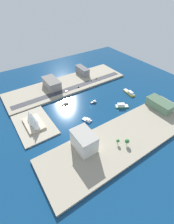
{
  "coord_description": "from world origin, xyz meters",
  "views": [
    {
      "loc": [
        -176.46,
        126.36,
        168.17
      ],
      "look_at": [
        -13.25,
        16.6,
        4.62
      ],
      "focal_mm": 26.17,
      "sensor_mm": 36.0,
      "label": 1
    }
  ],
  "objects_px": {
    "warehouse_low_gray": "(82,70)",
    "opera_landmark": "(33,120)",
    "carpark_squat_concrete": "(52,83)",
    "hatchback_blue": "(56,94)",
    "water_taxi_orange": "(65,103)",
    "terminal_long_green": "(160,104)",
    "pickup_red": "(66,91)",
    "patrol_launch_navy": "(93,102)",
    "ferry_green_doubledeck": "(122,106)",
    "traffic_light_waterfront": "(63,91)",
    "van_white": "(91,80)",
    "taxi_yellow_cab": "(96,78)",
    "suv_black": "(78,87)",
    "ferry_yellow_fast": "(129,93)",
    "catamaran_blue": "(87,120)",
    "hotel_broad_white": "(84,141)"
  },
  "relations": [
    {
      "from": "carpark_squat_concrete",
      "to": "patrol_launch_navy",
      "type": "bearing_deg",
      "value": -154.79
    },
    {
      "from": "suv_black",
      "to": "pickup_red",
      "type": "xyz_separation_m",
      "value": [
        -0.75,
        27.01,
        -0.02
      ]
    },
    {
      "from": "warehouse_low_gray",
      "to": "opera_landmark",
      "type": "bearing_deg",
      "value": 123.09
    },
    {
      "from": "suv_black",
      "to": "traffic_light_waterfront",
      "type": "distance_m",
      "value": 35.01
    },
    {
      "from": "ferry_yellow_fast",
      "to": "ferry_green_doubledeck",
      "type": "bearing_deg",
      "value": 118.91
    },
    {
      "from": "carpark_squat_concrete",
      "to": "hotel_broad_white",
      "type": "height_order",
      "value": "hotel_broad_white"
    },
    {
      "from": "hotel_broad_white",
      "to": "traffic_light_waterfront",
      "type": "bearing_deg",
      "value": -15.8
    },
    {
      "from": "warehouse_low_gray",
      "to": "opera_landmark",
      "type": "height_order",
      "value": "opera_landmark"
    },
    {
      "from": "water_taxi_orange",
      "to": "terminal_long_green",
      "type": "height_order",
      "value": "terminal_long_green"
    },
    {
      "from": "terminal_long_green",
      "to": "taxi_yellow_cab",
      "type": "bearing_deg",
      "value": 11.49
    },
    {
      "from": "carpark_squat_concrete",
      "to": "warehouse_low_gray",
      "type": "bearing_deg",
      "value": -79.34
    },
    {
      "from": "water_taxi_orange",
      "to": "van_white",
      "type": "bearing_deg",
      "value": -64.84
    },
    {
      "from": "ferry_yellow_fast",
      "to": "taxi_yellow_cab",
      "type": "height_order",
      "value": "ferry_yellow_fast"
    },
    {
      "from": "water_taxi_orange",
      "to": "terminal_long_green",
      "type": "distance_m",
      "value": 155.24
    },
    {
      "from": "patrol_launch_navy",
      "to": "ferry_yellow_fast",
      "type": "bearing_deg",
      "value": -100.65
    },
    {
      "from": "carpark_squat_concrete",
      "to": "pickup_red",
      "type": "relative_size",
      "value": 9.75
    },
    {
      "from": "ferry_green_doubledeck",
      "to": "van_white",
      "type": "height_order",
      "value": "ferry_green_doubledeck"
    },
    {
      "from": "catamaran_blue",
      "to": "terminal_long_green",
      "type": "bearing_deg",
      "value": -110.42
    },
    {
      "from": "hotel_broad_white",
      "to": "pickup_red",
      "type": "height_order",
      "value": "hotel_broad_white"
    },
    {
      "from": "van_white",
      "to": "hatchback_blue",
      "type": "bearing_deg",
      "value": 95.53
    },
    {
      "from": "water_taxi_orange",
      "to": "patrol_launch_navy",
      "type": "xyz_separation_m",
      "value": [
        -23.57,
        -42.29,
        -0.03
      ]
    },
    {
      "from": "suv_black",
      "to": "opera_landmark",
      "type": "bearing_deg",
      "value": 114.83
    },
    {
      "from": "pickup_red",
      "to": "terminal_long_green",
      "type": "bearing_deg",
      "value": -140.83
    },
    {
      "from": "carpark_squat_concrete",
      "to": "water_taxi_orange",
      "type": "bearing_deg",
      "value": 176.92
    },
    {
      "from": "van_white",
      "to": "hatchback_blue",
      "type": "height_order",
      "value": "hatchback_blue"
    },
    {
      "from": "ferry_green_doubledeck",
      "to": "pickup_red",
      "type": "height_order",
      "value": "ferry_green_doubledeck"
    },
    {
      "from": "hatchback_blue",
      "to": "traffic_light_waterfront",
      "type": "relative_size",
      "value": 0.77
    },
    {
      "from": "ferry_yellow_fast",
      "to": "van_white",
      "type": "bearing_deg",
      "value": 24.97
    },
    {
      "from": "carpark_squat_concrete",
      "to": "hotel_broad_white",
      "type": "relative_size",
      "value": 1.34
    },
    {
      "from": "warehouse_low_gray",
      "to": "hatchback_blue",
      "type": "relative_size",
      "value": 7.6
    },
    {
      "from": "ferry_yellow_fast",
      "to": "catamaran_blue",
      "type": "distance_m",
      "value": 107.94
    },
    {
      "from": "hotel_broad_white",
      "to": "patrol_launch_navy",
      "type": "bearing_deg",
      "value": -42.47
    },
    {
      "from": "ferry_green_doubledeck",
      "to": "hotel_broad_white",
      "type": "height_order",
      "value": "hotel_broad_white"
    },
    {
      "from": "water_taxi_orange",
      "to": "pickup_red",
      "type": "distance_m",
      "value": 34.18
    },
    {
      "from": "warehouse_low_gray",
      "to": "carpark_squat_concrete",
      "type": "xyz_separation_m",
      "value": [
        -14.86,
        78.97,
        0.72
      ]
    },
    {
      "from": "water_taxi_orange",
      "to": "pickup_red",
      "type": "bearing_deg",
      "value": -31.58
    },
    {
      "from": "carpark_squat_concrete",
      "to": "hatchback_blue",
      "type": "relative_size",
      "value": 8.57
    },
    {
      "from": "catamaran_blue",
      "to": "ferry_green_doubledeck",
      "type": "distance_m",
      "value": 66.8
    },
    {
      "from": "pickup_red",
      "to": "opera_landmark",
      "type": "height_order",
      "value": "opera_landmark"
    },
    {
      "from": "water_taxi_orange",
      "to": "taxi_yellow_cab",
      "type": "bearing_deg",
      "value": -67.91
    },
    {
      "from": "taxi_yellow_cab",
      "to": "traffic_light_waterfront",
      "type": "xyz_separation_m",
      "value": [
        -11.08,
        83.12,
        3.35
      ]
    },
    {
      "from": "water_taxi_orange",
      "to": "hotel_broad_white",
      "type": "bearing_deg",
      "value": 165.6
    },
    {
      "from": "ferry_green_doubledeck",
      "to": "traffic_light_waterfront",
      "type": "height_order",
      "value": "traffic_light_waterfront"
    },
    {
      "from": "patrol_launch_navy",
      "to": "warehouse_low_gray",
      "type": "distance_m",
      "value": 106.12
    },
    {
      "from": "catamaran_blue",
      "to": "pickup_red",
      "type": "height_order",
      "value": "pickup_red"
    },
    {
      "from": "carpark_squat_concrete",
      "to": "ferry_yellow_fast",
      "type": "bearing_deg",
      "value": -131.03
    },
    {
      "from": "water_taxi_orange",
      "to": "opera_landmark",
      "type": "distance_m",
      "value": 66.02
    },
    {
      "from": "water_taxi_orange",
      "to": "catamaran_blue",
      "type": "relative_size",
      "value": 0.83
    },
    {
      "from": "patrol_launch_navy",
      "to": "opera_landmark",
      "type": "xyz_separation_m",
      "value": [
        3.74,
        104.61,
        9.11
      ]
    },
    {
      "from": "ferry_yellow_fast",
      "to": "ferry_green_doubledeck",
      "type": "relative_size",
      "value": 1.25
    }
  ]
}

